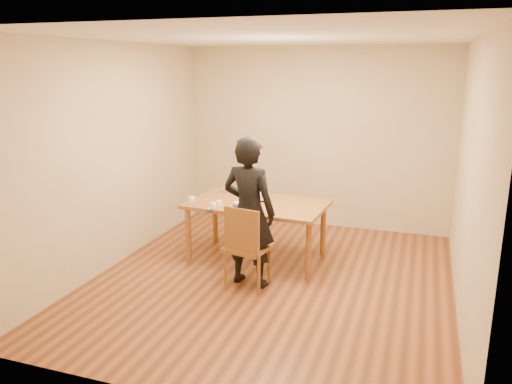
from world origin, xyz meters
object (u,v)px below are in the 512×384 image
(cake_plate, at_px, (260,199))
(dining_table, at_px, (257,204))
(cake, at_px, (260,195))
(dining_chair, at_px, (248,247))
(person, at_px, (249,212))

(cake_plate, bearing_deg, dining_table, -85.82)
(cake, bearing_deg, dining_table, -85.82)
(dining_chair, bearing_deg, cake, 111.03)
(dining_table, distance_m, person, 0.75)
(dining_table, bearing_deg, cake, 97.84)
(dining_chair, xyz_separation_m, person, (-0.00, 0.05, 0.40))
(dining_chair, bearing_deg, person, 101.06)
(person, bearing_deg, dining_table, -70.01)
(cake, bearing_deg, person, -79.53)
(cake_plate, height_order, person, person)
(dining_table, xyz_separation_m, cake, (-0.01, 0.13, 0.08))
(dining_table, height_order, person, person)
(dining_table, distance_m, dining_chair, 0.84)
(person, bearing_deg, dining_chair, 98.38)
(dining_chair, relative_size, cake, 1.91)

